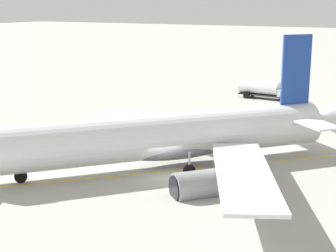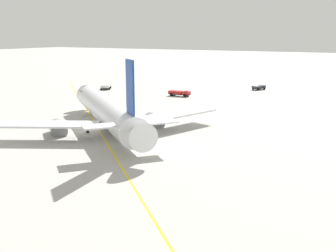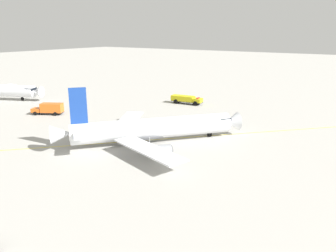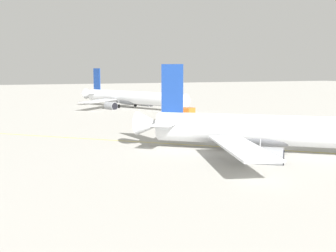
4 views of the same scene
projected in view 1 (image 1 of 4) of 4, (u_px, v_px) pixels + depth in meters
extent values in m
plane|color=#ADAAA3|center=(167.00, 175.00, 45.68)|extent=(600.00, 600.00, 0.00)
cylinder|color=white|center=(159.00, 136.00, 47.25)|extent=(24.29, 27.82, 4.19)
cone|color=white|center=(322.00, 119.00, 53.11)|extent=(5.30, 5.35, 3.56)
ellipsoid|color=slate|center=(175.00, 147.00, 48.06)|extent=(10.48, 11.47, 2.30)
cube|color=#193D93|center=(296.00, 70.00, 50.74)|extent=(2.24, 2.61, 6.90)
cube|color=white|center=(314.00, 123.00, 48.66)|extent=(5.72, 5.39, 0.20)
cube|color=white|center=(275.00, 110.00, 55.02)|extent=(5.72, 5.39, 0.20)
cube|color=white|center=(244.00, 174.00, 39.15)|extent=(11.27, 16.43, 0.28)
cube|color=white|center=(157.00, 119.00, 57.92)|extent=(16.85, 8.92, 0.28)
cylinder|color=gray|center=(198.00, 186.00, 40.84)|extent=(4.50, 4.69, 2.47)
cylinder|color=black|center=(174.00, 189.00, 40.15)|extent=(1.71, 1.46, 2.10)
cylinder|color=gray|center=(141.00, 138.00, 55.13)|extent=(4.50, 4.69, 2.47)
cylinder|color=black|center=(122.00, 140.00, 54.44)|extent=(1.71, 1.46, 2.10)
cylinder|color=#9EA0A5|center=(20.00, 167.00, 43.49)|extent=(0.20, 0.20, 1.69)
cylinder|color=black|center=(21.00, 176.00, 43.68)|extent=(0.94, 1.04, 1.10)
cylinder|color=#9EA0A5|center=(189.00, 161.00, 44.97)|extent=(0.20, 0.20, 1.69)
cylinder|color=black|center=(189.00, 171.00, 45.16)|extent=(0.94, 1.04, 1.10)
cylinder|color=#9EA0A5|center=(163.00, 142.00, 51.36)|extent=(0.20, 0.20, 1.69)
cylinder|color=black|center=(163.00, 150.00, 51.55)|extent=(0.94, 1.04, 1.10)
cube|color=#232326|center=(267.00, 95.00, 81.94)|extent=(9.23, 2.45, 0.20)
cube|color=silver|center=(287.00, 93.00, 80.02)|extent=(2.51, 2.51, 1.10)
cube|color=black|center=(294.00, 93.00, 79.40)|extent=(0.17, 2.02, 0.62)
cylinder|color=silver|center=(259.00, 87.00, 82.35)|extent=(6.63, 2.41, 2.12)
cylinder|color=black|center=(288.00, 97.00, 81.27)|extent=(1.11, 0.33, 1.10)
cylinder|color=black|center=(283.00, 99.00, 79.29)|extent=(1.11, 0.33, 1.10)
cylinder|color=black|center=(253.00, 93.00, 84.48)|extent=(1.11, 0.33, 1.10)
cylinder|color=black|center=(247.00, 95.00, 82.51)|extent=(1.11, 0.33, 1.10)
cube|color=yellow|center=(228.00, 166.00, 48.34)|extent=(108.63, 114.19, 0.01)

